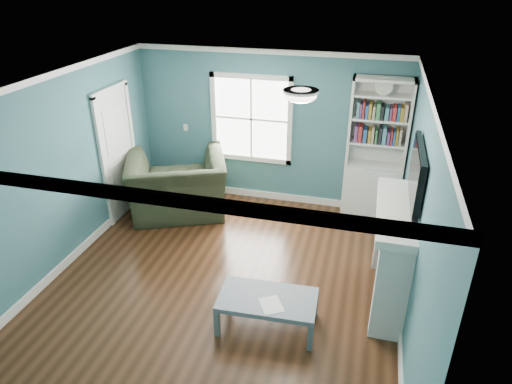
# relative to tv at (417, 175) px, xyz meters

# --- Properties ---
(floor) EXTENTS (5.00, 5.00, 0.00)m
(floor) POSITION_rel_tv_xyz_m (-2.20, -0.20, -1.72)
(floor) COLOR black
(floor) RESTS_ON ground
(room_walls) EXTENTS (5.00, 5.00, 5.00)m
(room_walls) POSITION_rel_tv_xyz_m (-2.20, -0.20, -0.14)
(room_walls) COLOR #2E6169
(room_walls) RESTS_ON ground
(trim) EXTENTS (4.50, 5.00, 2.60)m
(trim) POSITION_rel_tv_xyz_m (-2.20, -0.20, -0.49)
(trim) COLOR white
(trim) RESTS_ON ground
(window) EXTENTS (1.40, 0.06, 1.50)m
(window) POSITION_rel_tv_xyz_m (-2.50, 2.29, -0.27)
(window) COLOR white
(window) RESTS_ON room_walls
(bookshelf) EXTENTS (0.90, 0.35, 2.31)m
(bookshelf) POSITION_rel_tv_xyz_m (-0.43, 2.10, -0.80)
(bookshelf) COLOR silver
(bookshelf) RESTS_ON ground
(fireplace) EXTENTS (0.44, 1.58, 1.30)m
(fireplace) POSITION_rel_tv_xyz_m (-0.12, 0.00, -1.09)
(fireplace) COLOR black
(fireplace) RESTS_ON ground
(tv) EXTENTS (0.06, 1.10, 0.65)m
(tv) POSITION_rel_tv_xyz_m (0.00, 0.00, 0.00)
(tv) COLOR black
(tv) RESTS_ON fireplace
(door) EXTENTS (0.12, 0.98, 2.17)m
(door) POSITION_rel_tv_xyz_m (-4.42, 1.20, -0.65)
(door) COLOR silver
(door) RESTS_ON ground
(ceiling_fixture) EXTENTS (0.38, 0.38, 0.15)m
(ceiling_fixture) POSITION_rel_tv_xyz_m (-1.30, -0.10, 0.82)
(ceiling_fixture) COLOR white
(ceiling_fixture) RESTS_ON room_walls
(light_switch) EXTENTS (0.08, 0.01, 0.12)m
(light_switch) POSITION_rel_tv_xyz_m (-3.70, 2.28, -0.52)
(light_switch) COLOR white
(light_switch) RESTS_ON room_walls
(recliner) EXTENTS (1.82, 1.55, 1.35)m
(recliner) POSITION_rel_tv_xyz_m (-3.53, 1.40, -1.05)
(recliner) COLOR black
(recliner) RESTS_ON ground
(coffee_table) EXTENTS (1.14, 0.66, 0.40)m
(coffee_table) POSITION_rel_tv_xyz_m (-1.45, -0.85, -1.37)
(coffee_table) COLOR #556166
(coffee_table) RESTS_ON ground
(paper_sheet) EXTENTS (0.34, 0.36, 0.00)m
(paper_sheet) POSITION_rel_tv_xyz_m (-1.39, -0.96, -1.32)
(paper_sheet) COLOR white
(paper_sheet) RESTS_ON coffee_table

